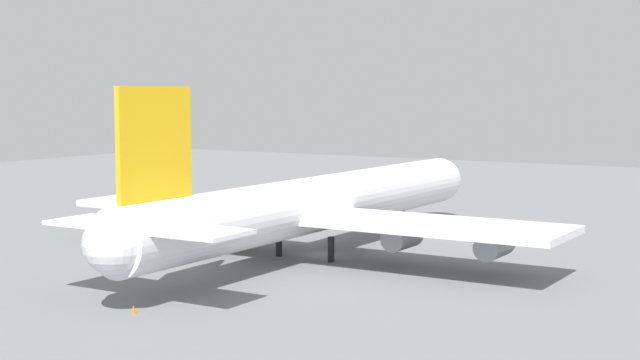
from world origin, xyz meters
name	(u,v)px	position (x,y,z in m)	size (l,w,h in m)	color
ground_plane	(320,255)	(0.00, 0.00, 0.00)	(270.15, 270.15, 0.00)	slate
cargo_airplane	(318,205)	(-0.45, 0.00, 5.48)	(67.54, 55.65, 17.95)	silver
safety_cone_nose	(435,218)	(30.39, 0.35, 0.38)	(0.53, 0.53, 0.75)	orange
safety_cone_tail	(134,309)	(-30.39, -1.30, 0.34)	(0.48, 0.48, 0.68)	orange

